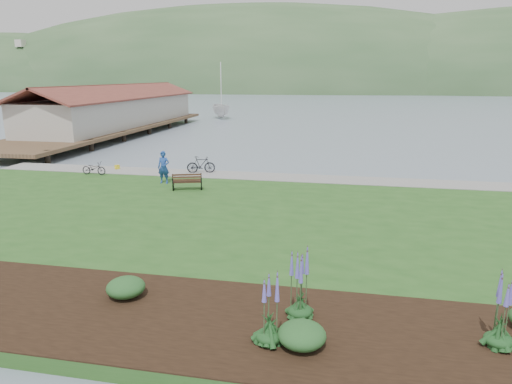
{
  "coord_description": "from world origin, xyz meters",
  "views": [
    {
      "loc": [
        5.17,
        -19.6,
        6.34
      ],
      "look_at": [
        1.31,
        -0.3,
        1.3
      ],
      "focal_mm": 32.0,
      "sensor_mm": 36.0,
      "label": 1
    }
  ],
  "objects_px": {
    "sailboat": "(222,118)",
    "person": "(163,164)",
    "park_bench": "(187,181)",
    "bicycle_a": "(94,168)"
  },
  "relations": [
    {
      "from": "park_bench",
      "to": "person",
      "type": "height_order",
      "value": "person"
    },
    {
      "from": "sailboat",
      "to": "bicycle_a",
      "type": "bearing_deg",
      "value": -111.03
    },
    {
      "from": "person",
      "to": "sailboat",
      "type": "height_order",
      "value": "sailboat"
    },
    {
      "from": "park_bench",
      "to": "sailboat",
      "type": "xyz_separation_m",
      "value": [
        -10.64,
        45.15,
        -0.88
      ]
    },
    {
      "from": "park_bench",
      "to": "person",
      "type": "distance_m",
      "value": 2.29
    },
    {
      "from": "person",
      "to": "sailboat",
      "type": "relative_size",
      "value": 0.08
    },
    {
      "from": "sailboat",
      "to": "person",
      "type": "bearing_deg",
      "value": -104.62
    },
    {
      "from": "park_bench",
      "to": "person",
      "type": "relative_size",
      "value": 0.77
    },
    {
      "from": "bicycle_a",
      "to": "sailboat",
      "type": "distance_m",
      "value": 42.75
    },
    {
      "from": "park_bench",
      "to": "bicycle_a",
      "type": "xyz_separation_m",
      "value": [
        -6.96,
        2.56,
        -0.07
      ]
    }
  ]
}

